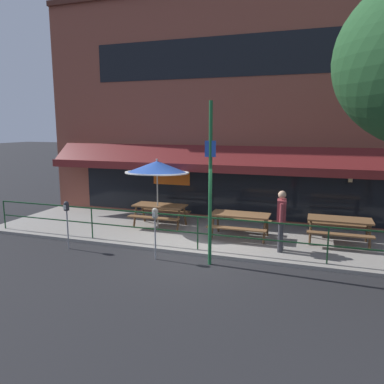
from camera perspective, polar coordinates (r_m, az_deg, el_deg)
name	(u,v)px	position (r m, az deg, el deg)	size (l,w,h in m)	color
ground_plane	(194,256)	(10.48, 0.35, -9.75)	(120.00, 120.00, 0.00)	#232326
patio_deck	(214,235)	(12.29, 3.31, -6.52)	(15.00, 4.00, 0.10)	gray
restaurant_building	(231,108)	(13.96, 5.98, 12.64)	(15.00, 1.60, 8.46)	brown
patio_railing	(198,225)	(10.52, 0.88, -5.12)	(13.84, 0.04, 0.97)	#194723
picnic_table_left	(160,209)	(12.99, -4.91, -2.64)	(1.80, 1.42, 0.76)	brown
picnic_table_centre	(240,219)	(11.75, 7.35, -4.05)	(1.80, 1.42, 0.76)	brown
picnic_table_right	(339,224)	(11.87, 21.54, -4.53)	(1.80, 1.42, 0.76)	brown
patio_umbrella_left	(157,167)	(12.58, -5.36, 3.75)	(2.14, 2.14, 2.38)	#B7B2A8
pedestrian_walking	(281,218)	(10.62, 13.44, -3.82)	(0.27, 0.62, 1.71)	#333338
parking_meter_near	(67,210)	(11.37, -18.57, -2.69)	(0.15, 0.16, 1.42)	gray
parking_meter_far	(155,218)	(9.96, -5.68, -3.95)	(0.15, 0.16, 1.42)	gray
street_sign_pole	(210,183)	(9.37, 2.80, 1.35)	(0.28, 0.09, 4.16)	#1E6033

